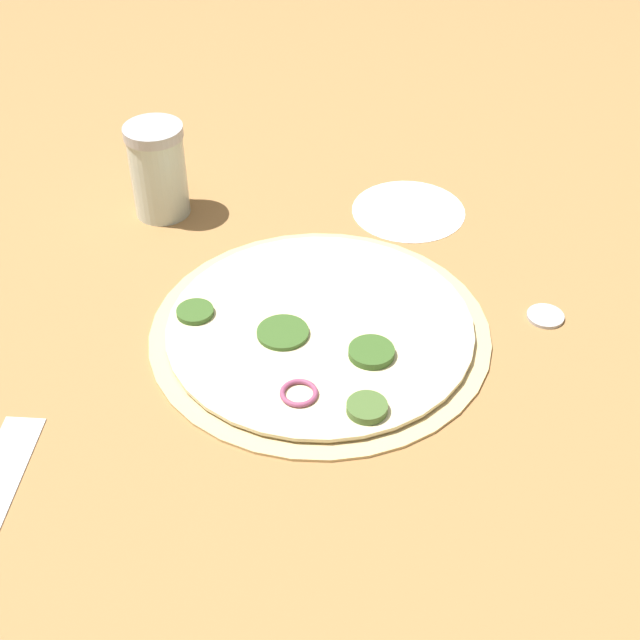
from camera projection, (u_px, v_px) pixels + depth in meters
ground_plane at (320, 333)px, 0.87m from camera, size 3.00×3.00×0.00m
pizza at (320, 330)px, 0.87m from camera, size 0.33×0.33×0.02m
spice_jar at (158, 170)px, 1.00m from camera, size 0.07×0.07×0.11m
loose_cap at (546, 315)px, 0.89m from camera, size 0.04×0.04×0.01m
flour_patch at (408, 210)px, 1.04m from camera, size 0.13×0.13×0.00m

